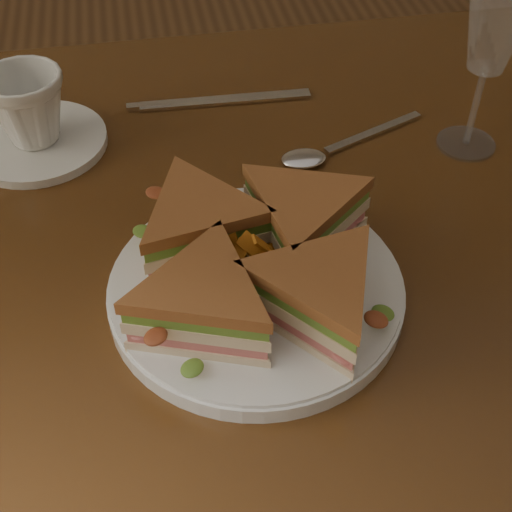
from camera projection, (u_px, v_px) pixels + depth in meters
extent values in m
cube|color=#381E0C|center=(278.00, 249.00, 0.69)|extent=(1.20, 0.80, 0.04)
cylinder|color=white|center=(256.00, 290.00, 0.61)|extent=(0.25, 0.25, 0.02)
cube|color=silver|center=(374.00, 133.00, 0.79)|extent=(0.12, 0.06, 0.00)
ellipsoid|color=silver|center=(304.00, 159.00, 0.75)|extent=(0.05, 0.03, 0.01)
cube|color=silver|center=(226.00, 101.00, 0.83)|extent=(0.20, 0.02, 0.00)
cube|color=silver|center=(148.00, 107.00, 0.82)|extent=(0.05, 0.01, 0.00)
cylinder|color=white|center=(466.00, 144.00, 0.77)|extent=(0.06, 0.06, 0.00)
cylinder|color=white|center=(475.00, 107.00, 0.74)|extent=(0.01, 0.01, 0.09)
cone|color=white|center=(497.00, 21.00, 0.67)|extent=(0.07, 0.07, 0.10)
cylinder|color=white|center=(37.00, 142.00, 0.77)|extent=(0.15, 0.15, 0.01)
imported|color=white|center=(28.00, 108.00, 0.74)|extent=(0.10, 0.10, 0.08)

